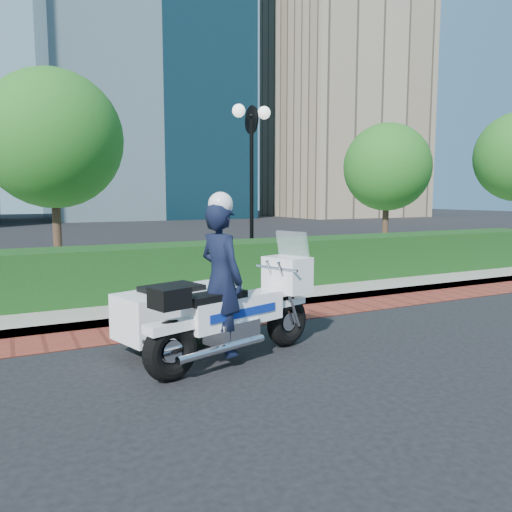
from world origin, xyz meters
name	(u,v)px	position (x,y,z in m)	size (l,w,h in m)	color
ground	(341,334)	(0.00, 0.00, 0.00)	(120.00, 120.00, 0.00)	black
brick_strip	(292,313)	(0.00, 1.50, 0.01)	(60.00, 1.00, 0.01)	maroon
sidewalk	(204,275)	(0.00, 6.00, 0.07)	(60.00, 8.00, 0.15)	gray
hedge_main	(243,264)	(0.00, 3.60, 0.65)	(18.00, 1.20, 1.00)	black
lamppost	(252,163)	(1.00, 5.20, 2.96)	(1.02, 0.70, 4.21)	black
tree_b	(53,139)	(-3.50, 6.50, 3.43)	(3.20, 3.20, 4.89)	#332319
tree_c	(387,167)	(6.50, 6.50, 3.05)	(2.80, 2.80, 4.30)	#332319
tower_right	(345,82)	(28.00, 38.00, 14.00)	(14.00, 12.00, 28.00)	gray
police_motorcycle	(209,302)	(-2.24, -0.13, 0.75)	(2.72, 1.97, 2.18)	black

